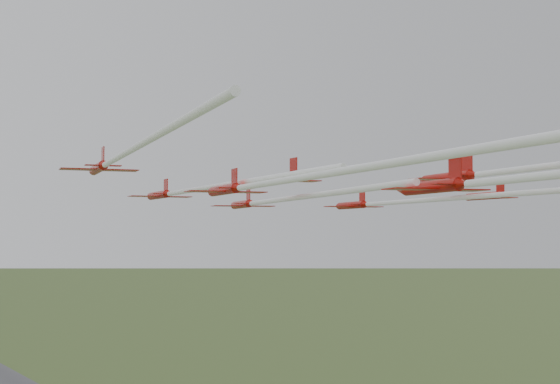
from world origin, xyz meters
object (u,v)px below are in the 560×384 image
jet_row3_left (119,157)px  jet_row3_right (557,191)px  jet_lead (272,201)px  jet_row4_left (279,181)px  jet_row2_right (394,202)px  jet_row2_left (192,190)px  jet_row4_right (500,172)px  jet_row3_mid (348,169)px

jet_row3_left → jet_row3_right: jet_row3_left is taller
jet_lead → jet_row4_left: 42.13m
jet_row2_right → jet_row4_left: 40.44m
jet_row2_left → jet_row4_right: (20.50, -26.61, 1.26)m
jet_row2_left → jet_row2_right: bearing=1.8°
jet_row3_right → jet_row4_right: size_ratio=1.14×
jet_row3_right → jet_row3_left: bearing=178.6°
jet_row3_mid → jet_row4_left: bearing=-138.6°
jet_row2_left → jet_row4_left: jet_row2_left is taller
jet_row2_right → jet_row3_right: jet_row3_right is taller
jet_row3_left → jet_lead: bearing=45.4°
jet_row4_left → jet_lead: bearing=69.5°
jet_row3_mid → jet_row3_right: (27.76, -3.93, -1.60)m
jet_row4_left → jet_row4_right: size_ratio=1.17×
jet_row3_mid → jet_row4_right: size_ratio=1.35×
jet_lead → jet_row3_mid: size_ratio=0.98×
jet_lead → jet_row3_left: jet_row3_left is taller
jet_row3_right → jet_lead: bearing=135.0°
jet_row2_left → jet_row4_left: bearing=-93.2°
jet_row2_right → jet_row3_left: jet_row3_left is taller
jet_row2_left → jet_row2_right: jet_row2_left is taller
jet_row3_right → jet_row4_left: size_ratio=0.97×
jet_row3_right → jet_row2_right: bearing=128.7°
jet_row2_right → jet_row3_left: size_ratio=0.93×
jet_row4_right → jet_row2_right: bearing=87.7°
jet_row2_left → jet_row4_right: jet_row4_right is taller
jet_row2_left → jet_row3_mid: jet_row3_mid is taller
jet_row3_left → jet_row4_right: bearing=-14.0°
jet_lead → jet_row2_left: (-16.61, -8.83, 0.54)m
jet_row3_left → jet_row3_right: 50.20m
jet_lead → jet_row4_right: size_ratio=1.33×
jet_row2_right → jet_row3_mid: jet_row3_mid is taller
jet_lead → jet_row3_right: jet_row3_right is taller
jet_row2_left → jet_row4_left: size_ratio=0.99×
jet_row4_left → jet_row3_right: bearing=18.9°
jet_row3_mid → jet_row4_right: (12.22, -8.90, -0.33)m
jet_row3_left → jet_row3_right: size_ratio=1.04×
jet_row2_right → jet_row3_mid: 23.70m
jet_row2_left → jet_row3_right: size_ratio=1.01×
jet_row2_right → jet_row3_mid: bearing=-129.9°
jet_lead → jet_row3_left: 34.65m
jet_lead → jet_row2_left: size_ratio=1.15×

